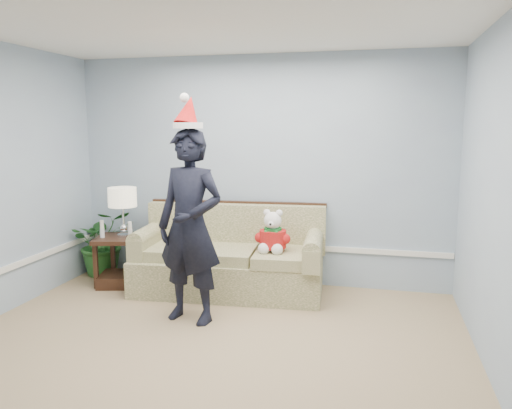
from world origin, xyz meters
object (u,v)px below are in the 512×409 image
at_px(side_table, 123,266).
at_px(houseplant, 104,242).
at_px(man, 190,226).
at_px(teddy_bear, 273,236).
at_px(sofa, 230,261).
at_px(table_lamp, 122,199).

xyz_separation_m(side_table, houseplant, (-0.45, 0.34, 0.19)).
height_order(man, teddy_bear, man).
height_order(houseplant, teddy_bear, teddy_bear).
bearing_deg(teddy_bear, side_table, -179.66).
relative_size(sofa, man, 1.17).
bearing_deg(table_lamp, sofa, 4.57).
xyz_separation_m(sofa, table_lamp, (-1.27, -0.10, 0.68)).
distance_m(man, teddy_bear, 1.06).
height_order(houseplant, man, man).
relative_size(table_lamp, houseplant, 0.70).
xyz_separation_m(side_table, table_lamp, (0.02, 0.02, 0.80)).
distance_m(sofa, houseplant, 1.75).
height_order(table_lamp, man, man).
bearing_deg(teddy_bear, man, -127.25).
relative_size(houseplant, teddy_bear, 1.76).
bearing_deg(sofa, teddy_bear, -17.07).
relative_size(table_lamp, man, 0.31).
bearing_deg(table_lamp, man, -35.77).
height_order(side_table, houseplant, houseplant).
bearing_deg(teddy_bear, sofa, 167.71).
xyz_separation_m(sofa, houseplant, (-1.74, 0.22, 0.07)).
height_order(side_table, table_lamp, table_lamp).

